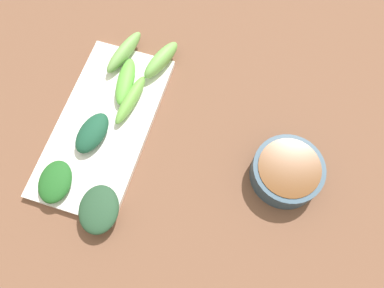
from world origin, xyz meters
TOP-DOWN VIEW (x-y plane):
  - tabletop at (0.00, 0.00)m, footprint 2.10×2.10m
  - sauce_bowl at (-0.18, -0.03)m, footprint 0.11×0.11m
  - serving_plate at (0.13, -0.02)m, footprint 0.15×0.31m
  - broccoli_leafy_0 at (0.08, 0.11)m, footprint 0.08×0.09m
  - broccoli_leafy_1 at (0.16, 0.09)m, footprint 0.06×0.08m
  - broccoli_stalk_2 at (0.12, -0.11)m, footprint 0.04×0.10m
  - broccoli_leafy_3 at (0.14, 0.00)m, footprint 0.05×0.08m
  - broccoli_stalk_4 at (0.10, -0.08)m, footprint 0.03×0.10m
  - broccoli_stalk_5 at (0.14, -0.16)m, footprint 0.05×0.10m
  - broccoli_stalk_6 at (0.08, -0.16)m, footprint 0.05×0.09m

SIDE VIEW (x-z plane):
  - tabletop at x=0.00m, z-range 0.00..0.02m
  - serving_plate at x=0.13m, z-range 0.02..0.03m
  - broccoli_leafy_1 at x=0.16m, z-range 0.03..0.05m
  - broccoli_leafy_0 at x=0.08m, z-range 0.03..0.05m
  - sauce_bowl at x=-0.18m, z-range 0.02..0.06m
  - broccoli_stalk_4 at x=0.10m, z-range 0.03..0.05m
  - broccoli_stalk_2 at x=0.12m, z-range 0.03..0.05m
  - broccoli_leafy_3 at x=0.14m, z-range 0.03..0.06m
  - broccoli_stalk_5 at x=0.14m, z-range 0.03..0.06m
  - broccoli_stalk_6 at x=0.08m, z-range 0.03..0.06m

